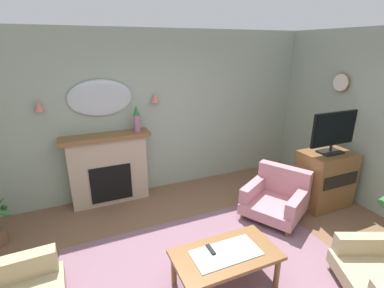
{
  "coord_description": "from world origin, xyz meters",
  "views": [
    {
      "loc": [
        -1.23,
        -2.0,
        2.47
      ],
      "look_at": [
        0.23,
        1.36,
        1.2
      ],
      "focal_mm": 26.57,
      "sensor_mm": 36.0,
      "label": 1
    }
  ],
  "objects_px": {
    "wall_sconce_left": "(39,106)",
    "fireplace": "(109,169)",
    "wall_sconce_right": "(155,98)",
    "coffee_table": "(226,257)",
    "tv_cabinet": "(325,179)",
    "wall_clock": "(341,82)",
    "tv_flatscreen": "(334,131)",
    "tv_remote": "(211,250)",
    "mantel_vase_left": "(137,119)",
    "wall_mirror": "(100,98)",
    "armchair_in_corner": "(277,196)"
  },
  "relations": [
    {
      "from": "coffee_table",
      "to": "tv_cabinet",
      "type": "height_order",
      "value": "tv_cabinet"
    },
    {
      "from": "coffee_table",
      "to": "tv_flatscreen",
      "type": "bearing_deg",
      "value": 20.01
    },
    {
      "from": "coffee_table",
      "to": "tv_remote",
      "type": "distance_m",
      "value": 0.17
    },
    {
      "from": "mantel_vase_left",
      "to": "tv_cabinet",
      "type": "distance_m",
      "value": 3.15
    },
    {
      "from": "mantel_vase_left",
      "to": "fireplace",
      "type": "bearing_deg",
      "value": 176.76
    },
    {
      "from": "tv_remote",
      "to": "wall_sconce_left",
      "type": "bearing_deg",
      "value": 123.84
    },
    {
      "from": "mantel_vase_left",
      "to": "wall_clock",
      "type": "distance_m",
      "value": 3.37
    },
    {
      "from": "coffee_table",
      "to": "tv_cabinet",
      "type": "xyz_separation_m",
      "value": [
        2.32,
        0.86,
        0.07
      ]
    },
    {
      "from": "wall_mirror",
      "to": "tv_remote",
      "type": "bearing_deg",
      "value": -73.38
    },
    {
      "from": "wall_clock",
      "to": "tv_cabinet",
      "type": "height_order",
      "value": "wall_clock"
    },
    {
      "from": "wall_sconce_left",
      "to": "tv_flatscreen",
      "type": "bearing_deg",
      "value": -21.53
    },
    {
      "from": "wall_sconce_left",
      "to": "wall_clock",
      "type": "xyz_separation_m",
      "value": [
        4.51,
        -1.15,
        0.24
      ]
    },
    {
      "from": "wall_sconce_right",
      "to": "wall_clock",
      "type": "distance_m",
      "value": 3.05
    },
    {
      "from": "wall_mirror",
      "to": "wall_sconce_right",
      "type": "relative_size",
      "value": 6.86
    },
    {
      "from": "wall_clock",
      "to": "tv_remote",
      "type": "distance_m",
      "value": 3.49
    },
    {
      "from": "wall_sconce_right",
      "to": "coffee_table",
      "type": "distance_m",
      "value": 2.74
    },
    {
      "from": "fireplace",
      "to": "armchair_in_corner",
      "type": "xyz_separation_m",
      "value": [
        2.26,
        -1.42,
        -0.27
      ]
    },
    {
      "from": "tv_remote",
      "to": "mantel_vase_left",
      "type": "bearing_deg",
      "value": 95.41
    },
    {
      "from": "coffee_table",
      "to": "tv_remote",
      "type": "height_order",
      "value": "tv_remote"
    },
    {
      "from": "wall_sconce_left",
      "to": "fireplace",
      "type": "bearing_deg",
      "value": -6.16
    },
    {
      "from": "wall_sconce_right",
      "to": "coffee_table",
      "type": "relative_size",
      "value": 0.13
    },
    {
      "from": "wall_sconce_right",
      "to": "tv_remote",
      "type": "bearing_deg",
      "value": -93.47
    },
    {
      "from": "wall_sconce_right",
      "to": "tv_flatscreen",
      "type": "distance_m",
      "value": 2.82
    },
    {
      "from": "wall_mirror",
      "to": "tv_remote",
      "type": "distance_m",
      "value": 2.78
    },
    {
      "from": "coffee_table",
      "to": "fireplace",
      "type": "bearing_deg",
      "value": 109.75
    },
    {
      "from": "tv_cabinet",
      "to": "mantel_vase_left",
      "type": "bearing_deg",
      "value": 151.53
    },
    {
      "from": "mantel_vase_left",
      "to": "tv_flatscreen",
      "type": "relative_size",
      "value": 0.51
    },
    {
      "from": "fireplace",
      "to": "tv_cabinet",
      "type": "xyz_separation_m",
      "value": [
        3.15,
        -1.47,
        -0.12
      ]
    },
    {
      "from": "wall_clock",
      "to": "armchair_in_corner",
      "type": "height_order",
      "value": "wall_clock"
    },
    {
      "from": "mantel_vase_left",
      "to": "wall_sconce_right",
      "type": "distance_m",
      "value": 0.47
    },
    {
      "from": "mantel_vase_left",
      "to": "tv_remote",
      "type": "bearing_deg",
      "value": -84.59
    },
    {
      "from": "coffee_table",
      "to": "tv_remote",
      "type": "xyz_separation_m",
      "value": [
        -0.13,
        0.1,
        0.07
      ]
    },
    {
      "from": "wall_clock",
      "to": "tv_cabinet",
      "type": "relative_size",
      "value": 0.34
    },
    {
      "from": "coffee_table",
      "to": "armchair_in_corner",
      "type": "height_order",
      "value": "armchair_in_corner"
    },
    {
      "from": "mantel_vase_left",
      "to": "wall_mirror",
      "type": "height_order",
      "value": "wall_mirror"
    },
    {
      "from": "wall_mirror",
      "to": "coffee_table",
      "type": "bearing_deg",
      "value": -71.31
    },
    {
      "from": "wall_sconce_left",
      "to": "armchair_in_corner",
      "type": "height_order",
      "value": "wall_sconce_left"
    },
    {
      "from": "fireplace",
      "to": "wall_sconce_right",
      "type": "bearing_deg",
      "value": 6.16
    },
    {
      "from": "mantel_vase_left",
      "to": "tv_flatscreen",
      "type": "bearing_deg",
      "value": -28.82
    },
    {
      "from": "armchair_in_corner",
      "to": "tv_flatscreen",
      "type": "bearing_deg",
      "value": -4.53
    },
    {
      "from": "wall_mirror",
      "to": "wall_sconce_left",
      "type": "height_order",
      "value": "wall_mirror"
    },
    {
      "from": "tv_remote",
      "to": "tv_flatscreen",
      "type": "distance_m",
      "value": 2.68
    },
    {
      "from": "wall_sconce_left",
      "to": "wall_clock",
      "type": "relative_size",
      "value": 0.45
    },
    {
      "from": "wall_mirror",
      "to": "wall_sconce_left",
      "type": "relative_size",
      "value": 6.86
    },
    {
      "from": "fireplace",
      "to": "wall_clock",
      "type": "height_order",
      "value": "wall_clock"
    },
    {
      "from": "wall_clock",
      "to": "coffee_table",
      "type": "height_order",
      "value": "wall_clock"
    },
    {
      "from": "wall_mirror",
      "to": "wall_sconce_right",
      "type": "bearing_deg",
      "value": -3.37
    },
    {
      "from": "wall_sconce_left",
      "to": "tv_flatscreen",
      "type": "xyz_separation_m",
      "value": [
        4.0,
        -1.58,
        -0.41
      ]
    },
    {
      "from": "wall_sconce_right",
      "to": "tv_remote",
      "type": "relative_size",
      "value": 0.88
    },
    {
      "from": "wall_sconce_left",
      "to": "armchair_in_corner",
      "type": "xyz_separation_m",
      "value": [
        3.11,
        -1.51,
        -1.35
      ]
    }
  ]
}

